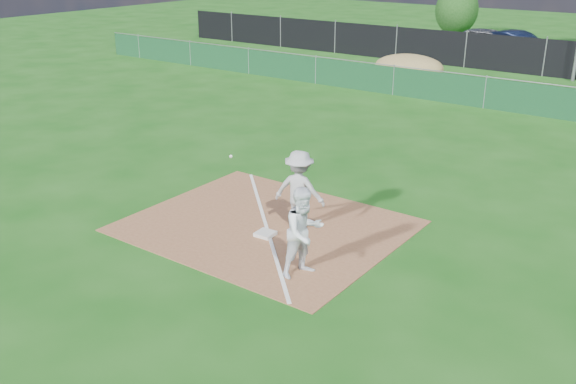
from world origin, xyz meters
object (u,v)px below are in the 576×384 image
at_px(first_base, 265,234).
at_px(runner, 304,232).
at_px(play_at_first, 299,190).
at_px(car_mid, 516,46).
at_px(tree_left, 457,10).
at_px(car_left, 488,42).

bearing_deg(first_base, runner, -28.83).
distance_m(play_at_first, runner, 2.22).
relative_size(first_base, car_mid, 0.08).
relative_size(first_base, play_at_first, 0.15).
relative_size(car_mid, tree_left, 1.37).
bearing_deg(car_mid, tree_left, 60.29).
height_order(runner, tree_left, tree_left).
height_order(car_left, tree_left, tree_left).
height_order(play_at_first, tree_left, tree_left).
distance_m(car_left, car_mid, 1.63).
xyz_separation_m(car_mid, tree_left, (-6.50, 7.18, 0.98)).
relative_size(play_at_first, tree_left, 0.76).
bearing_deg(play_at_first, tree_left, 106.63).
relative_size(runner, tree_left, 0.53).
xyz_separation_m(play_at_first, car_mid, (-3.20, 25.30, -0.15)).
xyz_separation_m(first_base, play_at_first, (0.34, 0.83, 0.87)).
bearing_deg(play_at_first, first_base, -112.33).
bearing_deg(car_left, play_at_first, -164.31).
xyz_separation_m(runner, tree_left, (-11.05, 34.24, 0.85)).
bearing_deg(play_at_first, car_mid, 97.20).
height_order(first_base, runner, runner).
xyz_separation_m(first_base, runner, (1.69, -0.93, 0.86)).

